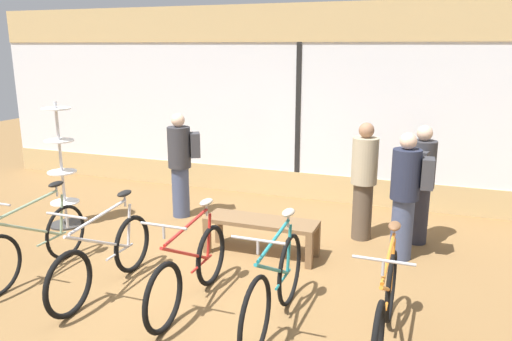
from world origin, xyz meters
TOP-DOWN VIEW (x-y plane):
  - ground_plane at (0.00, 0.00)m, footprint 24.00×24.00m
  - shop_back_wall at (0.00, 3.54)m, footprint 12.00×0.08m
  - bicycle_far_left at (-1.96, -0.38)m, footprint 0.46×1.70m
  - bicycle_left at (-0.99, -0.43)m, footprint 0.46×1.72m
  - bicycle_center at (0.00, -0.38)m, footprint 0.46×1.66m
  - bicycle_right at (0.92, -0.48)m, footprint 0.46×1.72m
  - bicycle_far_right at (1.91, -0.46)m, footprint 0.46×1.71m
  - accessory_rack at (-2.77, 1.04)m, footprint 0.48×0.48m
  - display_bench at (0.25, 1.04)m, footprint 1.40×0.44m
  - customer_near_rack at (1.91, 1.53)m, footprint 0.50×0.36m
  - customer_by_window at (1.34, 2.02)m, footprint 0.48×0.48m
  - customer_mid_floor at (-1.37, 1.99)m, footprint 0.56×0.49m
  - customer_near_bench at (2.04, 2.11)m, footprint 0.40×0.53m

SIDE VIEW (x-z plane):
  - ground_plane at x=0.00m, z-range 0.00..0.00m
  - bicycle_center at x=0.00m, z-range -0.14..0.88m
  - bicycle_left at x=-0.99m, z-range -0.14..0.88m
  - display_bench at x=0.25m, z-range 0.15..0.61m
  - bicycle_far_left at x=-1.96m, z-range -0.13..0.89m
  - bicycle_far_right at x=1.91m, z-range -0.13..0.90m
  - bicycle_right at x=0.92m, z-range -0.12..0.93m
  - accessory_rack at x=-2.77m, z-range -0.16..1.64m
  - customer_by_window at x=1.34m, z-range 0.03..1.62m
  - customer_near_rack at x=1.91m, z-range 0.06..1.62m
  - customer_near_bench at x=2.04m, z-range 0.06..1.63m
  - customer_mid_floor at x=-1.37m, z-range 0.06..1.64m
  - shop_back_wall at x=0.00m, z-range 0.04..3.24m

